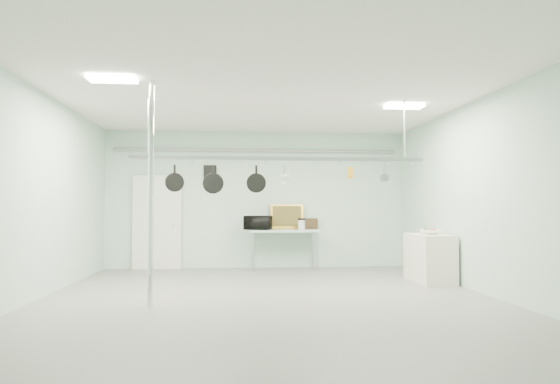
{
  "coord_description": "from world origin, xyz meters",
  "views": [
    {
      "loc": [
        -0.52,
        -7.76,
        1.38
      ],
      "look_at": [
        0.27,
        1.0,
        1.68
      ],
      "focal_mm": 32.0,
      "sensor_mm": 36.0,
      "label": 1
    }
  ],
  "objects": [
    {
      "name": "side_cabinet",
      "position": [
        3.15,
        1.4,
        0.45
      ],
      "size": [
        0.6,
        1.2,
        0.9
      ],
      "primitive_type": "cube",
      "color": "silver",
      "rests_on": "floor"
    },
    {
      "name": "skillet_right",
      "position": [
        -0.18,
        0.3,
        1.87
      ],
      "size": [
        0.31,
        0.07,
        0.42
      ],
      "primitive_type": null,
      "rotation": [
        0.0,
        0.0,
        -0.03
      ],
      "color": "black",
      "rests_on": "pot_rack"
    },
    {
      "name": "fruit_bowl",
      "position": [
        3.12,
        1.28,
        0.95
      ],
      "size": [
        0.4,
        0.4,
        0.09
      ],
      "primitive_type": "imported",
      "rotation": [
        0.0,
        0.0,
        0.07
      ],
      "color": "white",
      "rests_on": "side_cabinet"
    },
    {
      "name": "wall_vent",
      "position": [
        -1.1,
        3.97,
        2.25
      ],
      "size": [
        0.3,
        0.04,
        0.3
      ],
      "primitive_type": "cube",
      "color": "black",
      "rests_on": "back_wall"
    },
    {
      "name": "ceiling",
      "position": [
        0.0,
        0.0,
        3.19
      ],
      "size": [
        7.0,
        8.0,
        0.02
      ],
      "primitive_type": "cube",
      "color": "silver",
      "rests_on": "back_wall"
    },
    {
      "name": "light_panel_left",
      "position": [
        -2.2,
        -0.8,
        3.16
      ],
      "size": [
        0.65,
        0.3,
        0.05
      ],
      "primitive_type": "cube",
      "color": "white",
      "rests_on": "ceiling"
    },
    {
      "name": "fruit_cluster",
      "position": [
        3.12,
        1.28,
        0.99
      ],
      "size": [
        0.24,
        0.24,
        0.09
      ],
      "primitive_type": null,
      "color": "maroon",
      "rests_on": "fruit_bowl"
    },
    {
      "name": "grater",
      "position": [
        1.37,
        0.3,
        1.98
      ],
      "size": [
        0.09,
        0.02,
        0.22
      ],
      "primitive_type": null,
      "rotation": [
        0.0,
        0.0,
        0.01
      ],
      "color": "gold",
      "rests_on": "pot_rack"
    },
    {
      "name": "coffee_canister",
      "position": [
        1.0,
        3.57,
        1.01
      ],
      "size": [
        0.21,
        0.21,
        0.22
      ],
      "primitive_type": "cylinder",
      "rotation": [
        0.0,
        0.0,
        0.38
      ],
      "color": "silver",
      "rests_on": "prep_table"
    },
    {
      "name": "painting_large",
      "position": [
        0.7,
        3.9,
        1.2
      ],
      "size": [
        0.78,
        0.13,
        0.58
      ],
      "primitive_type": "cube",
      "rotation": [
        -0.14,
        0.0,
        0.0
      ],
      "color": "gold",
      "rests_on": "prep_table"
    },
    {
      "name": "saucepan",
      "position": [
        1.95,
        0.3,
        1.96
      ],
      "size": [
        0.14,
        0.1,
        0.26
      ],
      "primitive_type": null,
      "rotation": [
        0.0,
        0.0,
        -0.05
      ],
      "color": "#A5A4A9",
      "rests_on": "pot_rack"
    },
    {
      "name": "door",
      "position": [
        -2.3,
        3.94,
        1.05
      ],
      "size": [
        1.1,
        0.1,
        2.2
      ],
      "primitive_type": "cube",
      "color": "silver",
      "rests_on": "floor"
    },
    {
      "name": "light_panel_right",
      "position": [
        2.4,
        0.6,
        3.16
      ],
      "size": [
        0.65,
        0.3,
        0.05
      ],
      "primitive_type": "cube",
      "color": "white",
      "rests_on": "ceiling"
    },
    {
      "name": "skillet_mid",
      "position": [
        -0.87,
        0.3,
        1.86
      ],
      "size": [
        0.33,
        0.07,
        0.45
      ],
      "primitive_type": null,
      "rotation": [
        0.0,
        0.0,
        -0.03
      ],
      "color": "black",
      "rests_on": "pot_rack"
    },
    {
      "name": "chrome_pole",
      "position": [
        -1.7,
        -0.6,
        1.6
      ],
      "size": [
        0.08,
        0.08,
        3.2
      ],
      "primitive_type": "cylinder",
      "color": "silver",
      "rests_on": "floor"
    },
    {
      "name": "microwave",
      "position": [
        0.01,
        3.55,
        1.06
      ],
      "size": [
        0.67,
        0.56,
        0.32
      ],
      "primitive_type": "imported",
      "rotation": [
        0.0,
        0.0,
        2.8
      ],
      "color": "black",
      "rests_on": "prep_table"
    },
    {
      "name": "skillet_left",
      "position": [
        -1.48,
        0.3,
        1.88
      ],
      "size": [
        0.3,
        0.15,
        0.41
      ],
      "primitive_type": null,
      "rotation": [
        0.0,
        0.0,
        0.31
      ],
      "color": "black",
      "rests_on": "pot_rack"
    },
    {
      "name": "painting_small",
      "position": [
        1.28,
        3.9,
        1.03
      ],
      "size": [
        0.31,
        0.1,
        0.25
      ],
      "primitive_type": "cube",
      "rotation": [
        -0.17,
        0.0,
        -0.07
      ],
      "color": "#362512",
      "rests_on": "prep_table"
    },
    {
      "name": "conduit_pipe",
      "position": [
        0.0,
        3.9,
        2.75
      ],
      "size": [
        6.6,
        0.07,
        0.07
      ],
      "primitive_type": "cylinder",
      "rotation": [
        0.0,
        1.57,
        0.0
      ],
      "color": "gray",
      "rests_on": "back_wall"
    },
    {
      "name": "prep_table",
      "position": [
        0.6,
        3.6,
        0.83
      ],
      "size": [
        1.6,
        0.7,
        0.91
      ],
      "color": "silver",
      "rests_on": "floor"
    },
    {
      "name": "right_wall",
      "position": [
        3.49,
        0.0,
        1.6
      ],
      "size": [
        0.02,
        8.0,
        3.2
      ],
      "primitive_type": "cube",
      "color": "#B2D5C0",
      "rests_on": "floor"
    },
    {
      "name": "whisk",
      "position": [
        0.29,
        0.3,
        1.92
      ],
      "size": [
        0.2,
        0.2,
        0.33
      ],
      "primitive_type": null,
      "rotation": [
        0.0,
        0.0,
        -0.17
      ],
      "color": "#BDBCC1",
      "rests_on": "pot_rack"
    },
    {
      "name": "floor",
      "position": [
        0.0,
        0.0,
        0.0
      ],
      "size": [
        8.0,
        8.0,
        0.0
      ],
      "primitive_type": "plane",
      "color": "gray",
      "rests_on": "ground"
    },
    {
      "name": "pot_rack",
      "position": [
        0.2,
        0.3,
        2.23
      ],
      "size": [
        4.8,
        0.06,
        1.0
      ],
      "color": "#B7B7BC",
      "rests_on": "ceiling"
    },
    {
      "name": "back_wall",
      "position": [
        0.0,
        3.99,
        1.6
      ],
      "size": [
        7.0,
        0.02,
        3.2
      ],
      "primitive_type": "cube",
      "color": "#B2D5C0",
      "rests_on": "floor"
    }
  ]
}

